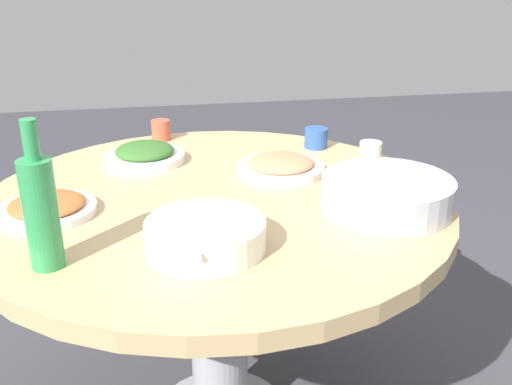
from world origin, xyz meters
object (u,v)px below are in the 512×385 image
tea_cup_near (316,138)px  dish_greens (145,154)px  tea_cup_side (161,130)px  dish_tofu_braise (47,207)px  round_dining_table (216,243)px  dish_shrimp (281,166)px  green_bottle (41,210)px  tea_cup_far (370,151)px  rice_bowl (387,193)px  soup_bowl (205,236)px

tea_cup_near → dish_greens: bearing=94.7°
dish_greens → tea_cup_side: bearing=-14.1°
tea_cup_side → dish_tofu_braise: bearing=153.0°
round_dining_table → dish_shrimp: 0.29m
green_bottle → tea_cup_far: green_bottle is taller
green_bottle → tea_cup_far: (0.49, -0.84, -0.09)m
rice_bowl → tea_cup_far: 0.36m
round_dining_table → dish_greens: dish_greens is taller
dish_tofu_braise → dish_shrimp: bearing=-73.2°
dish_tofu_braise → tea_cup_near: 0.85m
rice_bowl → dish_tofu_braise: 0.80m
tea_cup_near → tea_cup_side: bearing=70.1°
rice_bowl → dish_shrimp: bearing=32.6°
dish_shrimp → tea_cup_far: tea_cup_far is taller
tea_cup_side → dish_shrimp: bearing=-139.6°
dish_tofu_braise → tea_cup_near: bearing=-63.3°
soup_bowl → dish_shrimp: (0.43, -0.25, -0.01)m
tea_cup_near → tea_cup_side: tea_cup_side is taller
dish_shrimp → green_bottle: bearing=128.0°
rice_bowl → tea_cup_far: bearing=-14.5°
green_bottle → dish_greens: bearing=-17.8°
soup_bowl → tea_cup_far: bearing=-48.3°
round_dining_table → tea_cup_near: tea_cup_near is taller
green_bottle → dish_shrimp: bearing=-52.0°
green_bottle → soup_bowl: bearing=-87.3°
rice_bowl → tea_cup_side: (0.67, 0.51, -0.01)m
round_dining_table → dish_tofu_braise: 0.43m
soup_bowl → tea_cup_side: size_ratio=4.15×
tea_cup_far → dish_greens: bearing=80.7°
dish_tofu_braise → tea_cup_near: (0.38, -0.76, 0.01)m
tea_cup_near → tea_cup_side: size_ratio=1.10×
tea_cup_far → dish_tofu_braise: bearing=104.7°
tea_cup_far → tea_cup_side: size_ratio=1.00×
dish_tofu_braise → dish_greens: 0.41m
dish_shrimp → tea_cup_near: (0.20, -0.16, 0.01)m
tea_cup_side → rice_bowl: bearing=-142.8°
dish_shrimp → tea_cup_near: tea_cup_near is taller
soup_bowl → tea_cup_near: bearing=-33.3°
tea_cup_near → round_dining_table: bearing=133.7°
rice_bowl → green_bottle: bearing=100.6°
soup_bowl → tea_cup_side: bearing=4.6°
dish_shrimp → soup_bowl: bearing=149.2°
rice_bowl → dish_greens: (0.46, 0.56, -0.02)m
green_bottle → tea_cup_near: 0.97m
green_bottle → tea_cup_far: size_ratio=4.52×
dish_greens → green_bottle: size_ratio=0.78×
tea_cup_far → tea_cup_side: bearing=61.7°
dish_tofu_braise → green_bottle: 0.28m
dish_shrimp → tea_cup_far: bearing=-79.9°
green_bottle → round_dining_table: bearing=-50.6°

